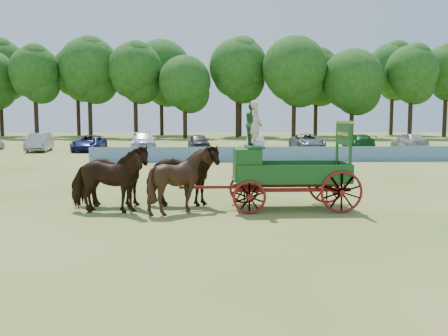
# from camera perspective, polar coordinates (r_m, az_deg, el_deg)

# --- Properties ---
(ground) EXTENTS (160.00, 160.00, 0.00)m
(ground) POSITION_cam_1_polar(r_m,az_deg,el_deg) (17.64, 18.60, -4.65)
(ground) COLOR tan
(ground) RESTS_ON ground
(horse_lead_left) EXTENTS (2.67, 1.41, 2.17)m
(horse_lead_left) POSITION_cam_1_polar(r_m,az_deg,el_deg) (16.61, -13.22, -1.36)
(horse_lead_left) COLOR black
(horse_lead_left) RESTS_ON ground
(horse_lead_right) EXTENTS (2.60, 1.24, 2.17)m
(horse_lead_right) POSITION_cam_1_polar(r_m,az_deg,el_deg) (17.68, -12.56, -0.90)
(horse_lead_right) COLOR black
(horse_lead_right) RESTS_ON ground
(horse_wheel_left) EXTENTS (2.15, 1.96, 2.17)m
(horse_wheel_left) POSITION_cam_1_polar(r_m,az_deg,el_deg) (16.33, -4.91, -1.33)
(horse_wheel_left) COLOR black
(horse_wheel_left) RESTS_ON ground
(horse_wheel_right) EXTENTS (2.58, 1.21, 2.17)m
(horse_wheel_right) POSITION_cam_1_polar(r_m,az_deg,el_deg) (17.43, -4.77, -0.88)
(horse_wheel_right) COLOR black
(horse_wheel_right) RESTS_ON ground
(farm_dray) EXTENTS (6.00, 2.00, 3.66)m
(farm_dray) POSITION_cam_1_polar(r_m,az_deg,el_deg) (16.99, 5.22, 0.69)
(farm_dray) COLOR maroon
(farm_dray) RESTS_ON ground
(sponsor_banner) EXTENTS (26.00, 0.08, 1.05)m
(sponsor_banner) POSITION_cam_1_polar(r_m,az_deg,el_deg) (34.67, 6.30, 1.57)
(sponsor_banner) COLOR #1B5994
(sponsor_banner) RESTS_ON ground
(parked_cars) EXTENTS (41.72, 7.23, 1.64)m
(parked_cars) POSITION_cam_1_polar(r_m,az_deg,el_deg) (46.52, -2.67, 3.00)
(parked_cars) COLOR silver
(parked_cars) RESTS_ON ground
(treeline) EXTENTS (89.59, 22.13, 15.64)m
(treeline) POSITION_cam_1_polar(r_m,az_deg,el_deg) (76.08, -1.63, 11.05)
(treeline) COLOR #382314
(treeline) RESTS_ON ground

